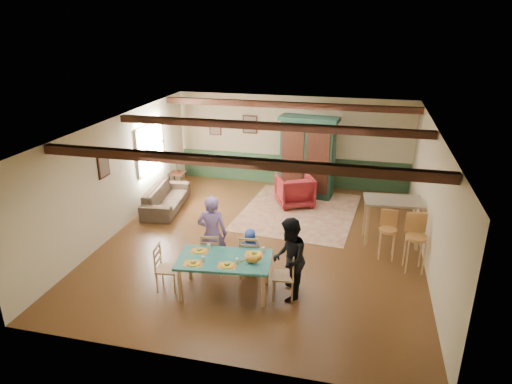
% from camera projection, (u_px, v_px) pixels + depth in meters
% --- Properties ---
extents(floor, '(8.00, 8.00, 0.00)m').
position_uv_depth(floor, '(263.00, 242.00, 10.46)').
color(floor, '#482A14').
rests_on(floor, ground).
extents(wall_back, '(7.00, 0.02, 2.70)m').
position_uv_depth(wall_back, '(292.00, 141.00, 13.60)').
color(wall_back, beige).
rests_on(wall_back, floor).
extents(wall_left, '(0.02, 8.00, 2.70)m').
position_uv_depth(wall_left, '(118.00, 175.00, 10.74)').
color(wall_left, beige).
rests_on(wall_left, floor).
extents(wall_right, '(0.02, 8.00, 2.70)m').
position_uv_depth(wall_right, '(432.00, 201.00, 9.21)').
color(wall_right, beige).
rests_on(wall_right, floor).
extents(ceiling, '(7.00, 8.00, 0.02)m').
position_uv_depth(ceiling, '(263.00, 126.00, 9.49)').
color(ceiling, silver).
rests_on(ceiling, wall_back).
extents(wainscot_back, '(6.95, 0.03, 0.90)m').
position_uv_depth(wainscot_back, '(291.00, 170.00, 13.91)').
color(wainscot_back, '#223F27').
rests_on(wainscot_back, floor).
extents(ceiling_beam_front, '(6.95, 0.16, 0.16)m').
position_uv_depth(ceiling_beam_front, '(232.00, 162.00, 7.44)').
color(ceiling_beam_front, black).
rests_on(ceiling_beam_front, ceiling).
extents(ceiling_beam_mid, '(6.95, 0.16, 0.16)m').
position_uv_depth(ceiling_beam_mid, '(267.00, 126.00, 9.89)').
color(ceiling_beam_mid, black).
rests_on(ceiling_beam_mid, ceiling).
extents(ceiling_beam_back, '(6.95, 0.16, 0.16)m').
position_uv_depth(ceiling_beam_back, '(288.00, 105.00, 12.24)').
color(ceiling_beam_back, black).
rests_on(ceiling_beam_back, ceiling).
extents(window_left, '(0.06, 1.60, 1.30)m').
position_uv_depth(window_left, '(151.00, 148.00, 12.20)').
color(window_left, white).
rests_on(window_left, wall_left).
extents(picture_left_wall, '(0.04, 0.42, 0.52)m').
position_uv_depth(picture_left_wall, '(104.00, 166.00, 10.04)').
color(picture_left_wall, gray).
rests_on(picture_left_wall, wall_left).
extents(picture_back_a, '(0.45, 0.04, 0.55)m').
position_uv_depth(picture_back_a, '(250.00, 124.00, 13.70)').
color(picture_back_a, gray).
rests_on(picture_back_a, wall_back).
extents(picture_back_b, '(0.38, 0.04, 0.48)m').
position_uv_depth(picture_back_b, '(215.00, 127.00, 13.99)').
color(picture_back_b, gray).
rests_on(picture_back_b, wall_back).
extents(dining_table, '(1.79, 1.14, 0.71)m').
position_uv_depth(dining_table, '(225.00, 276.00, 8.42)').
color(dining_table, '#216B60').
rests_on(dining_table, floor).
extents(dining_chair_far_left, '(0.44, 0.46, 0.89)m').
position_uv_depth(dining_chair_far_left, '(212.00, 252.00, 9.06)').
color(dining_chair_far_left, tan).
rests_on(dining_chair_far_left, floor).
extents(dining_chair_far_right, '(0.44, 0.46, 0.89)m').
position_uv_depth(dining_chair_far_right, '(250.00, 255.00, 8.98)').
color(dining_chair_far_right, tan).
rests_on(dining_chair_far_right, floor).
extents(dining_chair_end_left, '(0.46, 0.44, 0.89)m').
position_uv_depth(dining_chair_end_left, '(168.00, 268.00, 8.51)').
color(dining_chair_end_left, tan).
rests_on(dining_chair_end_left, floor).
extents(dining_chair_end_right, '(0.46, 0.44, 0.89)m').
position_uv_depth(dining_chair_end_right, '(283.00, 275.00, 8.27)').
color(dining_chair_end_right, tan).
rests_on(dining_chair_end_right, floor).
extents(person_man, '(0.63, 0.46, 1.62)m').
position_uv_depth(person_man, '(212.00, 234.00, 9.00)').
color(person_man, '#785B9C').
rests_on(person_man, floor).
extents(person_woman, '(0.67, 0.82, 1.55)m').
position_uv_depth(person_woman, '(289.00, 259.00, 8.14)').
color(person_woman, black).
rests_on(person_woman, floor).
extents(person_child, '(0.49, 0.35, 0.95)m').
position_uv_depth(person_child, '(250.00, 252.00, 9.04)').
color(person_child, '#2948A7').
rests_on(person_child, floor).
extents(cat, '(0.35, 0.17, 0.17)m').
position_uv_depth(cat, '(252.00, 259.00, 8.12)').
color(cat, orange).
rests_on(cat, dining_table).
extents(place_setting_near_left, '(0.41, 0.33, 0.11)m').
position_uv_depth(place_setting_near_left, '(193.00, 261.00, 8.11)').
color(place_setting_near_left, gold).
rests_on(place_setting_near_left, dining_table).
extents(place_setting_near_center, '(0.41, 0.33, 0.11)m').
position_uv_depth(place_setting_near_center, '(227.00, 263.00, 8.05)').
color(place_setting_near_center, gold).
rests_on(place_setting_near_center, dining_table).
extents(place_setting_far_left, '(0.41, 0.33, 0.11)m').
position_uv_depth(place_setting_far_left, '(199.00, 248.00, 8.55)').
color(place_setting_far_left, gold).
rests_on(place_setting_far_left, dining_table).
extents(place_setting_far_right, '(0.41, 0.33, 0.11)m').
position_uv_depth(place_setting_far_right, '(254.00, 252.00, 8.44)').
color(place_setting_far_right, gold).
rests_on(place_setting_far_right, dining_table).
extents(area_rug, '(3.16, 3.65, 0.01)m').
position_uv_depth(area_rug, '(299.00, 212.00, 12.05)').
color(area_rug, beige).
rests_on(area_rug, floor).
extents(armoire, '(1.69, 0.85, 2.28)m').
position_uv_depth(armoire, '(308.00, 157.00, 12.80)').
color(armoire, '#122F23').
rests_on(armoire, floor).
extents(armchair, '(1.22, 1.23, 0.85)m').
position_uv_depth(armchair, '(295.00, 190.00, 12.35)').
color(armchair, '#541017').
rests_on(armchair, floor).
extents(sofa, '(1.05, 2.14, 0.60)m').
position_uv_depth(sofa, '(166.00, 198.00, 12.20)').
color(sofa, '#413428').
rests_on(sofa, floor).
extents(end_table, '(0.44, 0.44, 0.54)m').
position_uv_depth(end_table, '(178.00, 181.00, 13.51)').
color(end_table, black).
rests_on(end_table, floor).
extents(table_lamp, '(0.28, 0.28, 0.50)m').
position_uv_depth(table_lamp, '(177.00, 164.00, 13.32)').
color(table_lamp, beige).
rests_on(table_lamp, end_table).
extents(counter_table, '(1.33, 0.85, 1.05)m').
position_uv_depth(counter_table, '(391.00, 221.00, 10.25)').
color(counter_table, tan).
rests_on(counter_table, floor).
extents(bar_stool_left, '(0.38, 0.41, 1.04)m').
position_uv_depth(bar_stool_left, '(387.00, 235.00, 9.60)').
color(bar_stool_left, tan).
rests_on(bar_stool_left, floor).
extents(bar_stool_right, '(0.47, 0.51, 1.20)m').
position_uv_depth(bar_stool_right, '(415.00, 244.00, 9.07)').
color(bar_stool_right, tan).
rests_on(bar_stool_right, floor).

